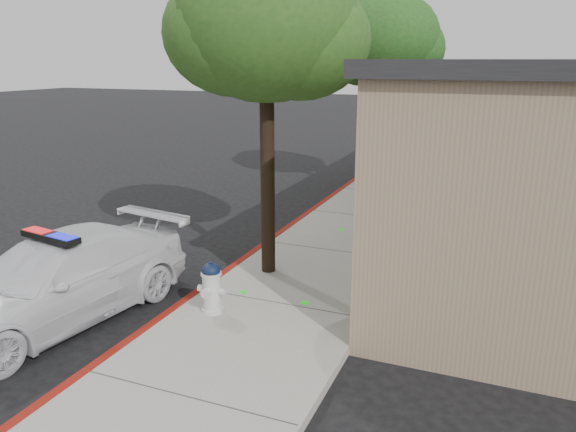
% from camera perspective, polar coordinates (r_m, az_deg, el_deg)
% --- Properties ---
extents(ground, '(120.00, 120.00, 0.00)m').
position_cam_1_polar(ground, '(10.53, -9.26, -8.13)').
color(ground, black).
rests_on(ground, ground).
extents(sidewalk, '(3.20, 60.00, 0.15)m').
position_cam_1_polar(sidewalk, '(12.41, 4.35, -3.81)').
color(sidewalk, '#9A998C').
rests_on(sidewalk, ground).
extents(red_curb, '(0.14, 60.00, 0.16)m').
position_cam_1_polar(red_curb, '(12.94, -2.15, -2.93)').
color(red_curb, maroon).
rests_on(red_curb, ground).
extents(clapboard_building, '(7.30, 20.89, 4.24)m').
position_cam_1_polar(clapboard_building, '(17.34, 27.42, 7.08)').
color(clapboard_building, '#9D8067').
rests_on(clapboard_building, ground).
extents(police_car, '(2.76, 5.13, 1.53)m').
position_cam_1_polar(police_car, '(10.00, -22.78, -6.12)').
color(police_car, white).
rests_on(police_car, ground).
extents(fire_hydrant, '(0.50, 0.43, 0.89)m').
position_cam_1_polar(fire_hydrant, '(9.35, -7.88, -7.26)').
color(fire_hydrant, silver).
rests_on(fire_hydrant, sidewalk).
extents(street_tree_near, '(3.64, 3.37, 6.17)m').
position_cam_1_polar(street_tree_near, '(10.41, -2.25, 18.66)').
color(street_tree_near, black).
rests_on(street_tree_near, sidewalk).
extents(street_tree_mid, '(3.36, 3.17, 6.04)m').
position_cam_1_polar(street_tree_mid, '(17.62, 10.16, 17.13)').
color(street_tree_mid, black).
rests_on(street_tree_mid, sidewalk).
extents(street_tree_far, '(3.22, 3.06, 5.78)m').
position_cam_1_polar(street_tree_far, '(18.81, 9.08, 16.43)').
color(street_tree_far, black).
rests_on(street_tree_far, sidewalk).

